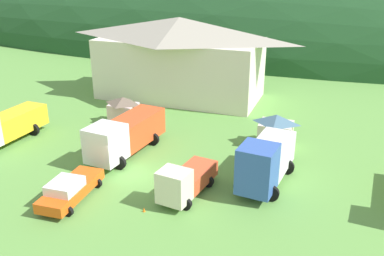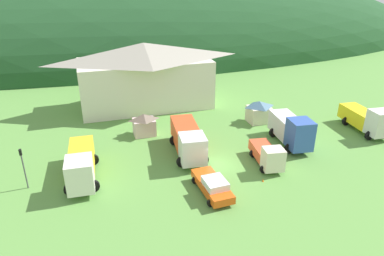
{
  "view_description": "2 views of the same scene",
  "coord_description": "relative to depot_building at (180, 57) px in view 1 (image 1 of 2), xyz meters",
  "views": [
    {
      "loc": [
        13.71,
        -24.15,
        14.71
      ],
      "look_at": [
        3.15,
        5.02,
        2.26
      ],
      "focal_mm": 39.04,
      "sensor_mm": 36.0,
      "label": 1
    },
    {
      "loc": [
        -11.23,
        -28.71,
        17.83
      ],
      "look_at": [
        -1.11,
        4.3,
        2.45
      ],
      "focal_mm": 32.94,
      "sensor_mm": 36.0,
      "label": 2
    }
  ],
  "objects": [
    {
      "name": "box_truck_blue",
      "position": [
        13.11,
        -17.22,
        -2.77
      ],
      "size": [
        3.56,
        7.2,
        3.71
      ],
      "rotation": [
        0.0,
        0.0,
        -1.68
      ],
      "color": "#3356AD",
      "rests_on": "ground"
    },
    {
      "name": "depot_building",
      "position": [
        0.0,
        0.0,
        0.0
      ],
      "size": [
        19.33,
        9.2,
        9.04
      ],
      "color": "silver",
      "rests_on": "ground"
    },
    {
      "name": "service_pickup_orange",
      "position": [
        1.51,
        -23.64,
        -3.83
      ],
      "size": [
        2.59,
        5.5,
        1.66
      ],
      "rotation": [
        0.0,
        0.0,
        -1.52
      ],
      "color": "#ED5615",
      "rests_on": "ground"
    },
    {
      "name": "ground_plane",
      "position": [
        3.43,
        -19.18,
        -4.66
      ],
      "size": [
        200.0,
        200.0,
        0.0
      ],
      "primitive_type": "plane",
      "color": "#5B9342"
    },
    {
      "name": "heavy_rig_white",
      "position": [
        1.52,
        -16.06,
        -2.89
      ],
      "size": [
        3.77,
        8.47,
        3.27
      ],
      "rotation": [
        0.0,
        0.0,
        -1.67
      ],
      "color": "white",
      "rests_on": "ground"
    },
    {
      "name": "play_shed_pink",
      "position": [
        -2.04,
        -9.82,
        -3.31
      ],
      "size": [
        2.72,
        2.18,
        2.62
      ],
      "color": "beige",
      "rests_on": "ground"
    },
    {
      "name": "light_truck_cream",
      "position": [
        8.41,
        -20.65,
        -3.46
      ],
      "size": [
        2.86,
        5.63,
        2.54
      ],
      "rotation": [
        0.0,
        0.0,
        -1.71
      ],
      "color": "beige",
      "rests_on": "ground"
    },
    {
      "name": "heavy_rig_striped",
      "position": [
        -9.31,
        -18.01,
        -2.98
      ],
      "size": [
        3.27,
        8.27,
        3.29
      ],
      "rotation": [
        0.0,
        0.0,
        -1.61
      ],
      "color": "silver",
      "rests_on": "ground"
    },
    {
      "name": "play_shed_cream",
      "position": [
        12.7,
        -10.25,
        -3.21
      ],
      "size": [
        2.94,
        2.51,
        2.82
      ],
      "color": "beige",
      "rests_on": "ground"
    },
    {
      "name": "forested_hill_backdrop",
      "position": [
        3.43,
        42.72,
        -4.66
      ],
      "size": [
        169.91,
        60.0,
        37.85
      ],
      "primitive_type": "ellipsoid",
      "color": "#1E4723",
      "rests_on": "ground"
    },
    {
      "name": "traffic_cone_near_pickup",
      "position": [
        6.65,
        -23.23,
        -4.66
      ],
      "size": [
        0.36,
        0.36,
        0.59
      ],
      "primitive_type": "cone",
      "color": "orange",
      "rests_on": "ground"
    }
  ]
}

